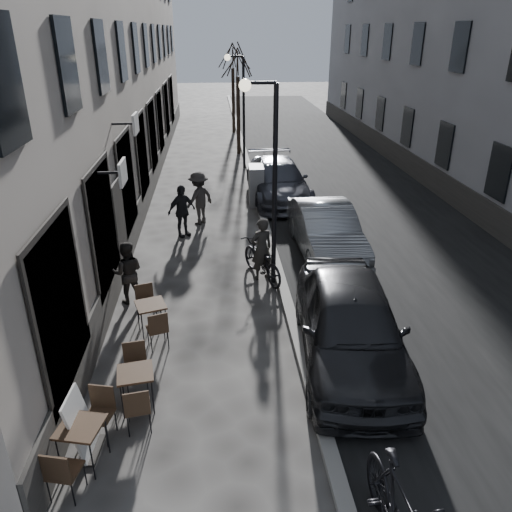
{
  "coord_description": "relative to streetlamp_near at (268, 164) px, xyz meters",
  "views": [
    {
      "loc": [
        -1.45,
        -5.62,
        6.09
      ],
      "look_at": [
        -0.65,
        3.75,
        1.8
      ],
      "focal_mm": 35.0,
      "sensor_mm": 36.0,
      "label": 1
    }
  ],
  "objects": [
    {
      "name": "ground",
      "position": [
        0.17,
        -6.0,
        -3.16
      ],
      "size": [
        120.0,
        120.0,
        0.0
      ],
      "primitive_type": "plane",
      "color": "#312F2D",
      "rests_on": "ground"
    },
    {
      "name": "road",
      "position": [
        4.02,
        10.0,
        -3.16
      ],
      "size": [
        7.3,
        60.0,
        0.0
      ],
      "primitive_type": "cube",
      "color": "black",
      "rests_on": "ground"
    },
    {
      "name": "kerb",
      "position": [
        0.37,
        10.0,
        -3.1
      ],
      "size": [
        0.25,
        60.0,
        0.12
      ],
      "primitive_type": "cube",
      "color": "gray",
      "rests_on": "ground"
    },
    {
      "name": "streetlamp_near",
      "position": [
        0.0,
        0.0,
        0.0
      ],
      "size": [
        0.9,
        0.28,
        5.09
      ],
      "color": "black",
      "rests_on": "ground"
    },
    {
      "name": "streetlamp_far",
      "position": [
        0.0,
        12.0,
        0.0
      ],
      "size": [
        0.9,
        0.28,
        5.09
      ],
      "color": "black",
      "rests_on": "ground"
    },
    {
      "name": "tree_near",
      "position": [
        0.07,
        15.0,
        1.5
      ],
      "size": [
        2.4,
        2.4,
        5.7
      ],
      "color": "black",
      "rests_on": "ground"
    },
    {
      "name": "tree_far",
      "position": [
        0.07,
        21.0,
        1.5
      ],
      "size": [
        2.4,
        2.4,
        5.7
      ],
      "color": "black",
      "rests_on": "ground"
    },
    {
      "name": "bistro_set_a",
      "position": [
        -3.38,
        -5.77,
        -2.7
      ],
      "size": [
        0.76,
        1.57,
        0.9
      ],
      "rotation": [
        0.0,
        0.0,
        -0.24
      ],
      "color": "#322416",
      "rests_on": "ground"
    },
    {
      "name": "bistro_set_b",
      "position": [
        -2.75,
        -4.54,
        -2.71
      ],
      "size": [
        0.69,
        1.53,
        0.88
      ],
      "rotation": [
        0.0,
        0.0,
        0.16
      ],
      "color": "#322416",
      "rests_on": "ground"
    },
    {
      "name": "bistro_set_c",
      "position": [
        -2.74,
        -2.21,
        -2.71
      ],
      "size": [
        0.84,
        1.53,
        0.87
      ],
      "rotation": [
        0.0,
        0.0,
        0.32
      ],
      "color": "#322416",
      "rests_on": "ground"
    },
    {
      "name": "sign_board",
      "position": [
        -3.45,
        -5.53,
        -2.71
      ],
      "size": [
        0.42,
        0.66,
        1.1
      ],
      "rotation": [
        0.0,
        0.0,
        -0.08
      ],
      "color": "black",
      "rests_on": "ground"
    },
    {
      "name": "utility_cabinet",
      "position": [
        0.27,
        6.46,
        -2.43
      ],
      "size": [
        0.57,
        0.99,
        1.47
      ],
      "primitive_type": "cube",
      "rotation": [
        0.0,
        0.0,
        -0.03
      ],
      "color": "slate",
      "rests_on": "ground"
    },
    {
      "name": "bicycle",
      "position": [
        -0.11,
        0.26,
        -2.64
      ],
      "size": [
        1.4,
        2.09,
        1.04
      ],
      "primitive_type": "imported",
      "rotation": [
        0.0,
        0.0,
        3.54
      ],
      "color": "black",
      "rests_on": "ground"
    },
    {
      "name": "cyclist_rider",
      "position": [
        -0.11,
        0.26,
        -2.31
      ],
      "size": [
        0.73,
        0.61,
        1.7
      ],
      "primitive_type": "imported",
      "rotation": [
        0.0,
        0.0,
        3.54
      ],
      "color": "black",
      "rests_on": "ground"
    },
    {
      "name": "pedestrian_near",
      "position": [
        -3.43,
        -0.73,
        -2.38
      ],
      "size": [
        0.8,
        0.64,
        1.57
      ],
      "primitive_type": "imported",
      "rotation": [
        0.0,
        0.0,
        3.21
      ],
      "color": "black",
      "rests_on": "ground"
    },
    {
      "name": "pedestrian_mid",
      "position": [
        -1.83,
        4.56,
        -2.26
      ],
      "size": [
        1.3,
        1.29,
        1.8
      ],
      "primitive_type": "imported",
      "rotation": [
        0.0,
        0.0,
        3.92
      ],
      "color": "#2C2926",
      "rests_on": "ground"
    },
    {
      "name": "pedestrian_far",
      "position": [
        -2.35,
        3.46,
        -2.32
      ],
      "size": [
        1.04,
        0.91,
        1.68
      ],
      "primitive_type": "imported",
      "rotation": [
        0.0,
        0.0,
        0.63
      ],
      "color": "black",
      "rests_on": "ground"
    },
    {
      "name": "car_near",
      "position": [
        1.27,
        -3.5,
        -2.33
      ],
      "size": [
        2.43,
        5.06,
        1.67
      ],
      "primitive_type": "imported",
      "rotation": [
        0.0,
        0.0,
        -0.1
      ],
      "color": "black",
      "rests_on": "ground"
    },
    {
      "name": "car_mid",
      "position": [
        1.91,
        1.68,
        -2.42
      ],
      "size": [
        1.68,
        4.51,
        1.47
      ],
      "primitive_type": "imported",
      "rotation": [
        0.0,
        0.0,
        0.03
      ],
      "color": "gray",
      "rests_on": "ground"
    },
    {
      "name": "car_far",
      "position": [
        1.17,
        7.0,
        -2.41
      ],
      "size": [
        2.29,
        5.24,
        1.5
      ],
      "primitive_type": "imported",
      "rotation": [
        0.0,
        0.0,
        0.04
      ],
      "color": "#3D3F48",
      "rests_on": "ground"
    }
  ]
}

